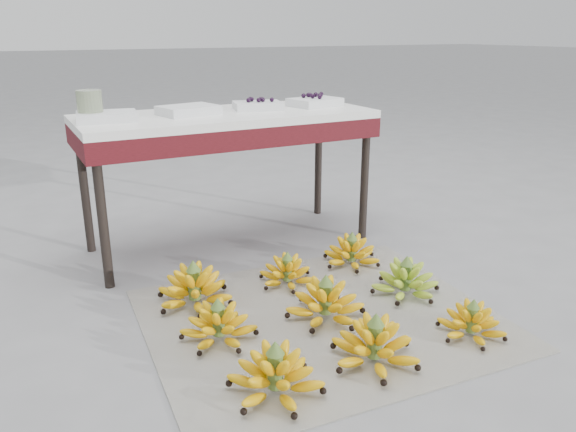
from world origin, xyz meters
name	(u,v)px	position (x,y,z in m)	size (l,w,h in m)	color
ground	(324,320)	(0.00, 0.00, 0.00)	(60.00, 60.00, 0.00)	slate
newspaper_mat	(321,319)	(-0.01, 0.01, 0.00)	(1.25, 1.05, 0.01)	beige
bunch_front_left	(275,376)	(-0.36, -0.32, 0.07)	(0.37, 0.37, 0.17)	yellow
bunch_front_center	(375,345)	(-0.01, -0.32, 0.07)	(0.30, 0.30, 0.18)	yellow
bunch_front_right	(471,323)	(0.39, -0.34, 0.05)	(0.24, 0.24, 0.14)	yellow
bunch_mid_left	(219,325)	(-0.40, 0.04, 0.06)	(0.34, 0.34, 0.16)	yellow
bunch_mid_center	(325,303)	(0.01, 0.00, 0.07)	(0.38, 0.38, 0.18)	yellow
bunch_mid_right	(405,281)	(0.39, 0.02, 0.06)	(0.32, 0.32, 0.17)	#88BD2D
bunch_back_left	(195,289)	(-0.38, 0.34, 0.07)	(0.34, 0.34, 0.18)	yellow
bunch_back_center	(287,273)	(0.02, 0.33, 0.06)	(0.25, 0.25, 0.15)	yellow
bunch_back_right	(351,253)	(0.37, 0.38, 0.06)	(0.28, 0.28, 0.16)	yellow
vendor_table	(227,129)	(-0.01, 0.88, 0.58)	(1.36, 0.55, 0.65)	black
tray_far_left	(107,117)	(-0.55, 0.87, 0.67)	(0.27, 0.21, 0.04)	silver
tray_left	(188,110)	(-0.19, 0.90, 0.67)	(0.28, 0.23, 0.04)	silver
tray_right	(258,105)	(0.16, 0.91, 0.67)	(0.26, 0.21, 0.06)	silver
tray_far_right	(315,102)	(0.47, 0.90, 0.68)	(0.28, 0.22, 0.06)	silver
glass_jar	(90,106)	(-0.61, 0.90, 0.72)	(0.10, 0.10, 0.13)	beige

